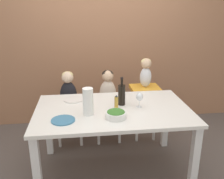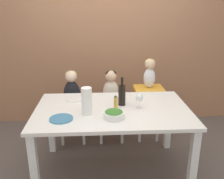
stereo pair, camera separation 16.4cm
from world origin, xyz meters
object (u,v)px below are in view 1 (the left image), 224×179
wine_bottle (122,94)px  dinner_plate_back_left (74,100)px  dinner_plate_front_left (63,120)px  person_child_center (108,89)px  chair_far_left (70,114)px  person_child_left (68,90)px  chair_far_center (108,112)px  paper_towel_roll (88,102)px  wine_glass_near (139,97)px  person_baby_right (146,71)px  chair_right_highchair (145,98)px  salad_bowl_large (116,114)px

wine_bottle → dinner_plate_back_left: size_ratio=1.37×
dinner_plate_front_left → dinner_plate_back_left: 0.52m
person_child_center → wine_bottle: wine_bottle is taller
chair_far_left → person_child_left: person_child_left is taller
chair_far_left → person_child_center: (0.50, 0.00, 0.33)m
dinner_plate_front_left → chair_far_center: bearing=60.9°
paper_towel_roll → dinner_plate_back_left: bearing=110.4°
wine_glass_near → chair_far_left: bearing=137.7°
person_baby_right → dinner_plate_back_left: 1.02m
chair_right_highchair → dinner_plate_front_left: 1.37m
chair_far_left → salad_bowl_large: 1.11m
salad_bowl_large → dinner_plate_front_left: 0.49m
wine_glass_near → wine_bottle: bearing=152.8°
chair_far_left → person_child_center: person_child_center is taller
wine_glass_near → dinner_plate_back_left: bearing=157.6°
chair_right_highchair → dinner_plate_back_left: (-0.92, -0.41, 0.18)m
person_child_left → wine_bottle: size_ratio=1.68×
person_child_left → dinner_plate_front_left: (-0.01, -0.92, 0.03)m
person_child_center → salad_bowl_large: person_child_center is taller
person_child_left → person_child_center: 0.50m
person_baby_right → wine_glass_near: 0.74m
chair_right_highchair → person_child_left: size_ratio=1.44×
person_child_left → paper_towel_roll: (0.23, -0.81, 0.16)m
salad_bowl_large → dinner_plate_front_left: size_ratio=0.90×
chair_far_left → paper_towel_roll: 0.97m
person_child_center → person_baby_right: (0.49, 0.00, 0.22)m
salad_bowl_large → dinner_plate_front_left: (-0.49, -0.00, -0.03)m
person_child_left → salad_bowl_large: 1.04m
person_child_left → wine_bottle: 0.85m
chair_far_center → chair_right_highchair: (0.49, 0.00, 0.18)m
wine_bottle → person_child_left: bearing=134.3°
wine_bottle → paper_towel_roll: bearing=-149.7°
person_child_left → salad_bowl_large: bearing=-62.5°
chair_far_center → chair_right_highchair: bearing=0.0°
chair_right_highchair → person_child_left: person_child_left is taller
person_baby_right → dinner_plate_front_left: bearing=-137.5°
person_baby_right → dinner_plate_back_left: bearing=-156.0°
person_baby_right → chair_far_center: bearing=-179.8°
person_child_center → person_baby_right: 0.54m
chair_far_left → dinner_plate_back_left: 0.55m
chair_right_highchair → wine_bottle: (-0.41, -0.60, 0.29)m
chair_far_left → salad_bowl_large: size_ratio=2.32×
chair_far_center → person_child_center: (0.00, 0.00, 0.33)m
wine_glass_near → person_child_left: bearing=137.7°
person_child_center → dinner_plate_front_left: person_child_center is taller
chair_far_center → paper_towel_roll: 0.98m
chair_far_left → person_child_center: size_ratio=0.91×
dinner_plate_back_left → chair_right_highchair: bearing=24.0°
person_child_center → wine_glass_near: bearing=-69.8°
chair_right_highchair → person_child_center: (-0.49, 0.00, 0.15)m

